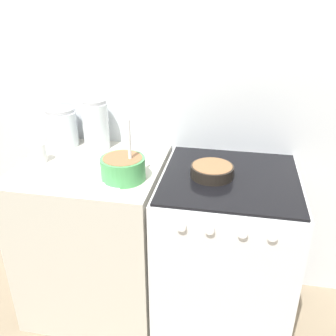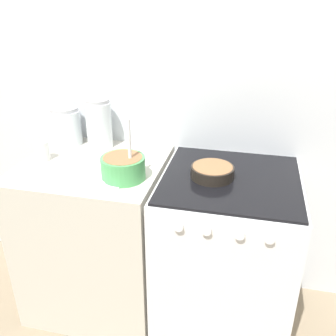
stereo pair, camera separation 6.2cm
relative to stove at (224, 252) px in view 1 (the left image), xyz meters
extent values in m
cube|color=silver|center=(-0.35, 0.36, 0.76)|extent=(4.44, 0.05, 2.40)
cube|color=beige|center=(-0.71, 0.00, 0.00)|extent=(0.72, 0.66, 0.89)
cube|color=silver|center=(0.00, 0.00, -0.01)|extent=(0.67, 0.66, 0.88)
cube|color=black|center=(0.00, 0.00, 0.44)|extent=(0.64, 0.63, 0.01)
cylinder|color=white|center=(-0.18, -0.34, 0.36)|extent=(0.04, 0.02, 0.04)
cylinder|color=white|center=(-0.07, -0.34, 0.36)|extent=(0.04, 0.02, 0.04)
cylinder|color=white|center=(0.07, -0.34, 0.36)|extent=(0.04, 0.02, 0.04)
cylinder|color=white|center=(0.18, -0.34, 0.36)|extent=(0.04, 0.02, 0.04)
cylinder|color=#4CA559|center=(-0.49, -0.12, 0.50)|extent=(0.21, 0.21, 0.11)
cylinder|color=#8C603D|center=(-0.49, -0.12, 0.52)|extent=(0.18, 0.18, 0.06)
cylinder|color=white|center=(-0.46, -0.12, 0.60)|extent=(0.02, 0.02, 0.27)
cylinder|color=black|center=(-0.09, -0.01, 0.47)|extent=(0.20, 0.20, 0.05)
cylinder|color=#8C603D|center=(-0.09, -0.01, 0.48)|extent=(0.19, 0.19, 0.05)
cylinder|color=silver|center=(-0.95, 0.22, 0.54)|extent=(0.17, 0.17, 0.19)
cylinder|color=red|center=(-0.95, 0.22, 0.50)|extent=(0.15, 0.15, 0.12)
cylinder|color=#B2B2B7|center=(-0.95, 0.22, 0.65)|extent=(0.16, 0.16, 0.02)
cylinder|color=silver|center=(-0.75, 0.22, 0.57)|extent=(0.14, 0.14, 0.25)
cylinder|color=olive|center=(-0.75, 0.22, 0.52)|extent=(0.12, 0.12, 0.15)
cylinder|color=#B2B2B7|center=(-0.75, 0.22, 0.71)|extent=(0.13, 0.13, 0.02)
cylinder|color=silver|center=(-0.97, -0.02, 0.50)|extent=(0.07, 0.07, 0.10)
cube|color=white|center=(-0.60, -0.15, 0.45)|extent=(0.27, 0.34, 0.01)
cylinder|color=white|center=(-0.55, -0.19, 0.45)|extent=(0.09, 0.01, 0.01)
sphere|color=white|center=(-0.49, -0.19, 0.46)|extent=(0.04, 0.04, 0.04)
camera|label=1|loc=(0.00, -1.61, 1.26)|focal=40.00mm
camera|label=2|loc=(0.07, -1.60, 1.26)|focal=40.00mm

